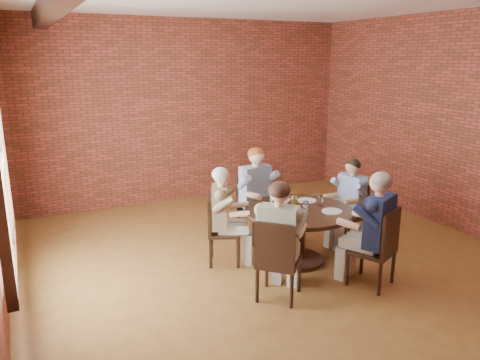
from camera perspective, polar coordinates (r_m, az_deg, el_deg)
name	(u,v)px	position (r m, az deg, el deg)	size (l,w,h in m)	color
floor	(279,265)	(6.37, 4.76, -10.32)	(7.00, 7.00, 0.00)	olive
wall_back	(188,111)	(9.02, -6.41, 8.30)	(7.00, 7.00, 0.00)	#94382A
wall_right	(464,124)	(8.01, 25.66, 6.16)	(7.00, 7.00, 0.00)	#94382A
dining_table	(298,225)	(6.31, 7.09, -5.45)	(1.43, 1.43, 0.75)	black
chair_a	(352,211)	(7.10, 13.47, -3.70)	(0.48, 0.48, 0.91)	black
diner_a	(349,203)	(7.00, 13.13, -2.69)	(0.50, 0.62, 1.29)	teal
chair_b	(254,205)	(7.11, 1.68, -3.02)	(0.52, 0.52, 0.98)	black
diner_b	(257,195)	(6.98, 2.14, -1.83)	(0.58, 0.71, 1.41)	#7F8BA1
chair_c	(218,227)	(6.26, -2.70, -5.76)	(0.55, 0.55, 0.93)	black
diner_c	(224,216)	(6.20, -1.94, -4.42)	(0.52, 0.64, 1.32)	brown
chair_d	(277,258)	(5.30, 4.53, -9.48)	(0.64, 0.64, 0.97)	black
diner_d	(279,241)	(5.32, 4.82, -7.38)	(0.56, 0.69, 1.39)	#B5A68E
chair_e	(380,246)	(5.84, 16.70, -7.68)	(0.62, 0.62, 0.98)	black
diner_e	(373,230)	(5.81, 15.94, -5.84)	(0.58, 0.71, 1.42)	#1A244B
plate_a	(307,200)	(6.60, 8.15, -2.48)	(0.26, 0.26, 0.01)	white
plate_b	(281,200)	(6.58, 5.02, -2.43)	(0.26, 0.26, 0.01)	white
plate_c	(269,214)	(5.98, 3.52, -4.18)	(0.26, 0.26, 0.01)	white
plate_d	(332,211)	(6.20, 11.15, -3.75)	(0.26, 0.26, 0.01)	white
glass_a	(320,201)	(6.40, 9.77, -2.51)	(0.07, 0.07, 0.14)	white
glass_b	(294,200)	(6.37, 6.64, -2.48)	(0.07, 0.07, 0.14)	white
glass_c	(272,202)	(6.29, 3.95, -2.64)	(0.07, 0.07, 0.14)	white
glass_d	(285,204)	(6.20, 5.45, -2.91)	(0.07, 0.07, 0.14)	white
glass_e	(284,211)	(5.93, 5.40, -3.75)	(0.07, 0.07, 0.14)	white
glass_f	(302,213)	(5.85, 7.61, -4.07)	(0.07, 0.07, 0.14)	white
glass_g	(306,207)	(6.13, 8.01, -3.22)	(0.07, 0.07, 0.14)	white
smartphone	(336,210)	(6.29, 11.61, -3.54)	(0.07, 0.14, 0.01)	black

